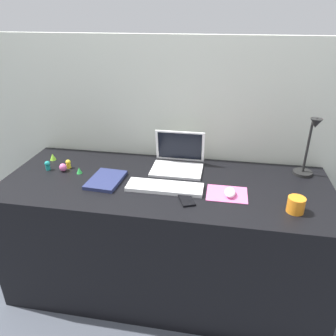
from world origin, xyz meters
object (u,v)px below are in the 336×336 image
at_px(keyboard, 165,187).
at_px(desk_lamp, 309,149).
at_px(cell_phone, 186,199).
at_px(laptop, 178,159).
at_px(coffee_mug, 296,205).
at_px(toy_figurine_pink, 63,167).
at_px(toy_figurine_teal, 48,165).
at_px(toy_figurine_yellow, 68,164).
at_px(toy_figurine_lime, 53,157).
at_px(mouse, 230,192).
at_px(notebook_pad, 106,180).
at_px(toy_figurine_green, 79,170).

bearing_deg(keyboard, desk_lamp, 20.61).
bearing_deg(cell_phone, laptop, 81.83).
xyz_separation_m(coffee_mug, toy_figurine_pink, (-1.29, 0.21, -0.01)).
xyz_separation_m(coffee_mug, toy_figurine_teal, (-1.38, 0.21, -0.01)).
relative_size(laptop, toy_figurine_yellow, 5.61).
distance_m(coffee_mug, toy_figurine_lime, 1.47).
height_order(mouse, toy_figurine_lime, toy_figurine_lime).
height_order(desk_lamp, toy_figurine_yellow, desk_lamp).
height_order(notebook_pad, toy_figurine_pink, toy_figurine_pink).
bearing_deg(toy_figurine_pink, toy_figurine_lime, 134.90).
relative_size(coffee_mug, toy_figurine_lime, 1.92).
height_order(desk_lamp, toy_figurine_pink, desk_lamp).
xyz_separation_m(laptop, keyboard, (-0.03, -0.28, -0.04)).
xyz_separation_m(cell_phone, toy_figurine_yellow, (-0.75, 0.25, 0.02)).
bearing_deg(toy_figurine_lime, desk_lamp, 1.56).
distance_m(coffee_mug, toy_figurine_yellow, 1.30).
relative_size(keyboard, desk_lamp, 1.14).
bearing_deg(toy_figurine_green, cell_phone, -16.08).
xyz_separation_m(desk_lamp, toy_figurine_yellow, (-1.38, -0.13, -0.14)).
bearing_deg(toy_figurine_teal, notebook_pad, -11.70).
distance_m(laptop, keyboard, 0.28).
height_order(notebook_pad, coffee_mug, coffee_mug).
bearing_deg(mouse, toy_figurine_lime, 167.06).
relative_size(toy_figurine_pink, toy_figurine_green, 1.32).
relative_size(coffee_mug, toy_figurine_green, 2.25).
relative_size(mouse, toy_figurine_lime, 2.24).
bearing_deg(toy_figurine_yellow, toy_figurine_green, -31.17).
xyz_separation_m(mouse, desk_lamp, (0.42, 0.30, 0.15)).
bearing_deg(toy_figurine_pink, mouse, -6.84).
bearing_deg(toy_figurine_yellow, keyboard, -13.67).
relative_size(cell_phone, toy_figurine_yellow, 2.40).
relative_size(keyboard, toy_figurine_pink, 8.54).
relative_size(desk_lamp, toy_figurine_pink, 7.51).
relative_size(mouse, toy_figurine_teal, 1.70).
bearing_deg(keyboard, toy_figurine_teal, 171.81).
distance_m(keyboard, notebook_pad, 0.34).
distance_m(desk_lamp, toy_figurine_yellow, 1.40).
bearing_deg(coffee_mug, laptop, 148.10).
bearing_deg(keyboard, toy_figurine_green, 169.85).
bearing_deg(notebook_pad, keyboard, -0.28).
bearing_deg(toy_figurine_lime, notebook_pad, -26.92).
distance_m(mouse, toy_figurine_teal, 1.08).
bearing_deg(toy_figurine_teal, toy_figurine_yellow, 22.50).
bearing_deg(laptop, coffee_mug, -31.90).
bearing_deg(laptop, toy_figurine_yellow, -168.97).
bearing_deg(notebook_pad, toy_figurine_lime, 156.83).
height_order(notebook_pad, toy_figurine_green, toy_figurine_green).
bearing_deg(laptop, mouse, -42.85).
bearing_deg(coffee_mug, notebook_pad, 172.46).
height_order(keyboard, desk_lamp, desk_lamp).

